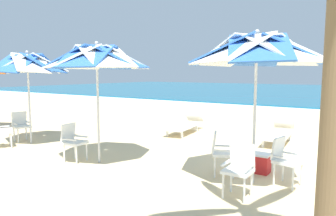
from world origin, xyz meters
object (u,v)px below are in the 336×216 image
plastic_chair_3 (73,140)px  plastic_chair_2 (239,167)px  plastic_chair_4 (0,130)px  sun_lounger_2 (185,125)px  beach_umbrella_2 (27,64)px  beach_umbrella_0 (257,51)px  beach_umbrella_1 (97,58)px  plastic_chair_0 (285,158)px  plastic_chair_5 (21,124)px  cooler_box (258,162)px  plastic_chair_1 (221,151)px  sun_lounger_1 (278,133)px

plastic_chair_3 → plastic_chair_2: bearing=2.2°
plastic_chair_4 → sun_lounger_2: 5.56m
beach_umbrella_2 → beach_umbrella_0: bearing=3.3°
plastic_chair_3 → beach_umbrella_1: bearing=24.2°
plastic_chair_0 → plastic_chair_5: size_ratio=1.00×
beach_umbrella_1 → beach_umbrella_2: beach_umbrella_1 is taller
plastic_chair_5 → cooler_box: bearing=8.3°
plastic_chair_2 → beach_umbrella_0: bearing=91.9°
beach_umbrella_2 → cooler_box: (6.28, 1.03, -2.06)m
plastic_chair_1 → plastic_chair_0: bearing=7.2°
beach_umbrella_0 → plastic_chair_4: beach_umbrella_0 is taller
beach_umbrella_2 → plastic_chair_4: 1.93m
sun_lounger_2 → sun_lounger_1: bearing=4.8°
sun_lounger_2 → beach_umbrella_0: bearing=-44.5°
beach_umbrella_2 → sun_lounger_1: 7.44m
plastic_chair_0 → beach_umbrella_1: bearing=-167.4°
sun_lounger_2 → cooler_box: bearing=-39.6°
beach_umbrella_2 → cooler_box: beach_umbrella_2 is taller
beach_umbrella_0 → plastic_chair_0: 1.99m
plastic_chair_0 → plastic_chair_1: (-1.19, -0.15, 0.00)m
beach_umbrella_1 → plastic_chair_3: bearing=-155.8°
beach_umbrella_2 → plastic_chair_5: 1.85m
plastic_chair_2 → sun_lounger_2: size_ratio=0.39×
plastic_chair_1 → plastic_chair_2: same height
plastic_chair_2 → sun_lounger_2: (-3.60, 4.27, -0.22)m
beach_umbrella_1 → sun_lounger_2: (-0.23, 4.16, -2.06)m
beach_umbrella_0 → cooler_box: bearing=101.4°
plastic_chair_5 → cooler_box: size_ratio=1.73×
beach_umbrella_1 → beach_umbrella_2: bearing=174.7°
plastic_chair_1 → beach_umbrella_2: (-5.73, -0.43, 1.76)m
plastic_chair_1 → plastic_chair_5: size_ratio=1.00×
plastic_chair_5 → sun_lounger_2: bearing=48.5°
plastic_chair_4 → sun_lounger_1: bearing=39.0°
beach_umbrella_1 → plastic_chair_4: (-3.27, -0.49, -1.85)m
beach_umbrella_1 → sun_lounger_1: size_ratio=1.24×
plastic_chair_2 → sun_lounger_1: 4.56m
plastic_chair_3 → plastic_chair_5: bearing=169.2°
plastic_chair_4 → plastic_chair_1: bearing=11.5°
plastic_chair_2 → plastic_chair_5: size_ratio=1.00×
plastic_chair_0 → plastic_chair_5: 7.48m
plastic_chair_1 → plastic_chair_2: 1.08m
plastic_chair_2 → plastic_chair_3: 3.94m
plastic_chair_0 → plastic_chair_1: size_ratio=1.00×
beach_umbrella_0 → sun_lounger_2: size_ratio=1.26×
beach_umbrella_0 → plastic_chair_2: size_ratio=3.22×
plastic_chair_4 → sun_lounger_2: bearing=56.8°
plastic_chair_3 → cooler_box: 4.11m
plastic_chair_0 → cooler_box: (-0.64, 0.46, -0.30)m
beach_umbrella_0 → sun_lounger_1: (-0.54, 3.76, -2.13)m
plastic_chair_2 → beach_umbrella_1: beach_umbrella_1 is taller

